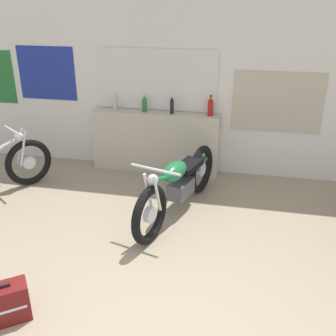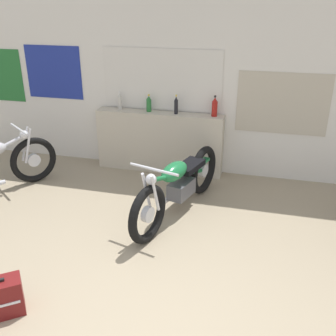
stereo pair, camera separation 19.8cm
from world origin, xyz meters
name	(u,v)px [view 1 (the left image)]	position (x,y,z in m)	size (l,w,h in m)	color
wall_back	(206,86)	(-0.03, 3.78, 1.40)	(10.00, 0.07, 2.80)	silver
sill_counter	(155,142)	(-0.80, 3.60, 0.49)	(2.05, 0.28, 0.98)	#B7AD99
bottle_leftmost	(115,102)	(-1.46, 3.64, 1.11)	(0.06, 0.06, 0.29)	#B7B2A8
bottle_left_center	(144,104)	(-0.97, 3.62, 1.10)	(0.08, 0.08, 0.27)	#23662D
bottle_center	(172,105)	(-0.52, 3.60, 1.11)	(0.06, 0.06, 0.30)	black
bottle_right_center	(211,107)	(0.07, 3.62, 1.12)	(0.09, 0.09, 0.32)	maroon
motorcycle_green	(178,185)	(-0.17, 2.28, 0.42)	(0.83, 2.11, 0.88)	black
hard_case_darkred	(5,304)	(-1.32, 0.11, 0.18)	(0.45, 0.41, 0.38)	maroon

